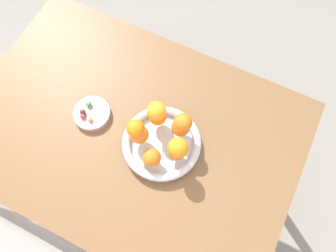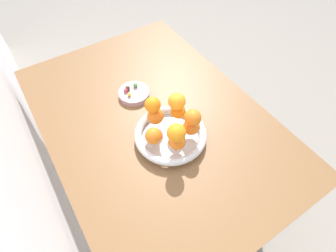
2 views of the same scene
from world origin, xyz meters
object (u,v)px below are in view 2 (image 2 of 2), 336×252
orange_3 (155,116)px  orange_6 (176,133)px  candy_ball_1 (128,88)px  candy_dish (134,94)px  orange_7 (153,105)px  orange_0 (177,141)px  candy_ball_0 (126,90)px  orange_2 (178,112)px  orange_5 (193,118)px  orange_8 (177,101)px  dining_table (154,131)px  candy_ball_2 (135,85)px  orange_4 (154,136)px  candy_ball_3 (129,95)px  fruit_bowl (171,134)px  orange_1 (191,127)px

orange_3 → orange_6: 0.14m
orange_3 → orange_6: size_ratio=0.98×
orange_3 → candy_ball_1: (0.21, 0.00, -0.04)m
candy_dish → orange_7: (-0.18, 0.02, 0.11)m
orange_0 → candy_ball_0: (0.33, 0.02, -0.04)m
candy_ball_1 → orange_2: bearing=-161.2°
orange_5 → candy_ball_1: 0.34m
orange_3 → orange_8: orange_8 is taller
dining_table → candy_dish: (0.14, 0.01, 0.10)m
orange_3 → candy_ball_2: (0.21, -0.03, -0.04)m
orange_3 → orange_4: (-0.07, 0.05, -0.00)m
orange_4 → candy_ball_3: (0.24, -0.03, -0.04)m
fruit_bowl → candy_dish: size_ratio=2.05×
orange_8 → candy_ball_0: orange_8 is taller
orange_3 → candy_ball_3: 0.18m
dining_table → candy_ball_2: size_ratio=59.79×
orange_6 → orange_7: orange_6 is taller
orange_2 → candy_ball_2: size_ratio=2.96×
dining_table → orange_0: 0.24m
orange_0 → candy_ball_2: bearing=-4.6°
dining_table → orange_3: orange_3 is taller
candy_ball_1 → fruit_bowl: bearing=-174.9°
fruit_bowl → candy_ball_2: same height
fruit_bowl → orange_3: size_ratio=4.28×
fruit_bowl → orange_6: orange_6 is taller
orange_3 → orange_8: size_ratio=0.99×
orange_7 → candy_ball_3: 0.20m
orange_6 → candy_ball_1: size_ratio=3.34×
orange_7 → candy_ball_2: orange_7 is taller
dining_table → candy_ball_3: 0.18m
orange_4 → candy_ball_2: 0.29m
orange_3 → orange_5: (-0.11, -0.07, 0.06)m
orange_5 → candy_ball_2: size_ratio=3.03×
orange_0 → orange_8: 0.13m
orange_1 → orange_4: 0.13m
fruit_bowl → orange_5: orange_5 is taller
orange_2 → orange_0: bearing=144.3°
dining_table → candy_ball_3: candy_ball_3 is taller
candy_ball_2 → orange_7: bearing=169.8°
orange_1 → orange_3: size_ratio=0.99×
dining_table → fruit_bowl: bearing=-178.3°
fruit_bowl → orange_3: (0.07, 0.02, 0.05)m
orange_1 → candy_ball_0: bearing=16.5°
orange_1 → orange_6: orange_6 is taller
candy_ball_0 → candy_ball_1: bearing=-60.0°
fruit_bowl → candy_ball_0: 0.27m
dining_table → candy_ball_0: (0.15, 0.03, 0.12)m
fruit_bowl → orange_8: size_ratio=4.25×
orange_7 → orange_3: bearing=-132.6°
orange_1 → orange_6: bearing=109.1°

